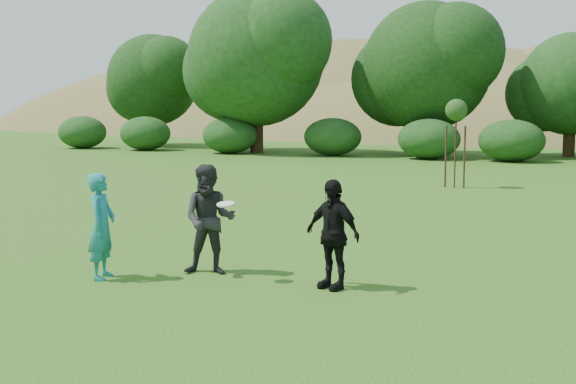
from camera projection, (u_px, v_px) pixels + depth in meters
name	position (u px, v px, depth m)	size (l,w,h in m)	color
ground	(201.00, 290.00, 10.45)	(120.00, 120.00, 0.00)	#19470C
player_teal	(102.00, 226.00, 11.04)	(0.60, 0.39, 1.64)	#1C797F
player_grey	(209.00, 220.00, 11.34)	(0.85, 0.66, 1.74)	#242527
player_black	(332.00, 234.00, 10.45)	(0.94, 0.39, 1.61)	black
frisbee	(226.00, 204.00, 10.81)	(0.27, 0.27, 0.07)	white
sapling	(456.00, 112.00, 23.02)	(0.70, 0.70, 2.85)	#3A2016
hillside	(551.00, 248.00, 73.82)	(150.00, 72.00, 52.00)	olive
tree_row	(575.00, 58.00, 34.37)	(53.92, 10.38, 9.62)	#3A2616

